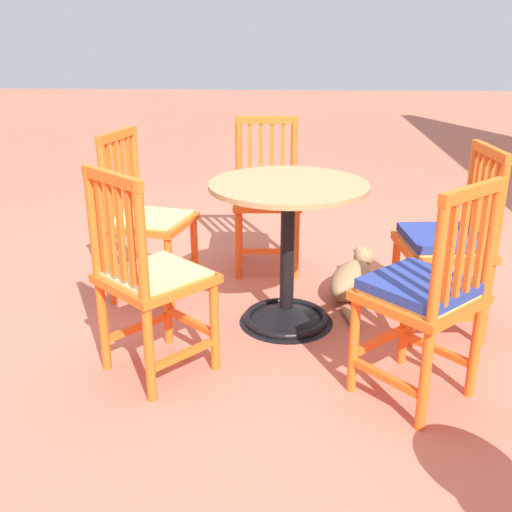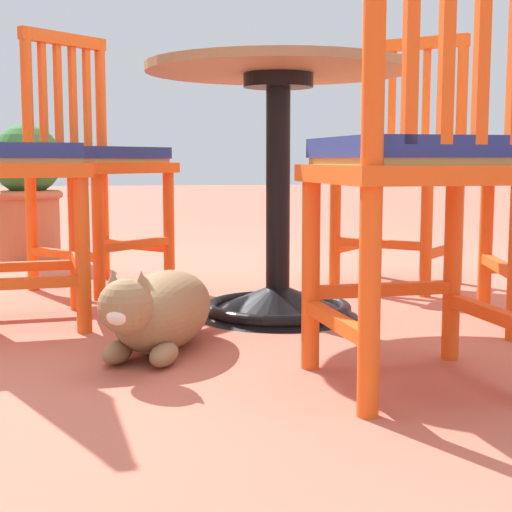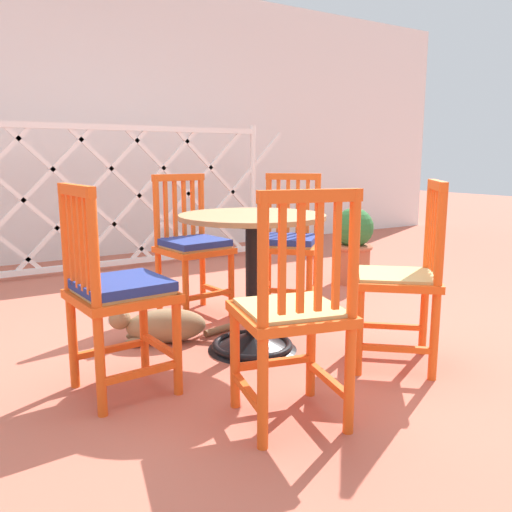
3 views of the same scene
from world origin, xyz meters
TOP-DOWN VIEW (x-y plane):
  - ground_plane at (0.00, 0.00)m, footprint 24.00×24.00m
  - cafe_table at (0.01, 0.08)m, footprint 0.76×0.76m
  - orange_chair_facing_out at (0.63, 0.62)m, footprint 0.57×0.57m
  - orange_chair_tucked_in at (0.03, 0.85)m, footprint 0.44×0.44m
  - orange_chair_at_corner at (-0.76, -0.05)m, footprint 0.43×0.43m
  - orange_chair_near_fence at (0.51, -0.48)m, footprint 0.56×0.56m
  - tabby_cat at (-0.37, 0.45)m, footprint 0.74×0.35m
  - terracotta_planter at (1.52, 0.95)m, footprint 0.32×0.32m

SIDE VIEW (x-z plane):
  - ground_plane at x=0.00m, z-range 0.00..0.00m
  - tabby_cat at x=-0.37m, z-range -0.02..0.21m
  - cafe_table at x=0.01m, z-range -0.08..0.65m
  - terracotta_planter at x=1.52m, z-range 0.02..0.64m
  - orange_chair_near_fence at x=0.51m, z-range -0.02..0.89m
  - orange_chair_facing_out at x=0.63m, z-range -0.01..0.90m
  - orange_chair_tucked_in at x=0.03m, z-range -0.01..0.90m
  - orange_chair_at_corner at x=-0.76m, z-range -0.01..0.90m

